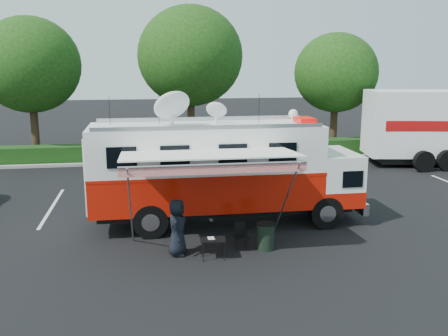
% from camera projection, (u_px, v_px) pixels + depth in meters
% --- Properties ---
extents(ground_plane, '(120.00, 120.00, 0.00)m').
position_uv_depth(ground_plane, '(226.00, 223.00, 17.84)').
color(ground_plane, black).
rests_on(ground_plane, ground).
extents(back_border, '(60.00, 6.14, 8.87)m').
position_uv_depth(back_border, '(210.00, 72.00, 29.42)').
color(back_border, '#9E998E').
rests_on(back_border, ground_plane).
extents(stall_lines, '(24.12, 5.50, 0.01)m').
position_uv_depth(stall_lines, '(203.00, 201.00, 20.65)').
color(stall_lines, silver).
rests_on(stall_lines, ground_plane).
extents(command_truck, '(9.45, 2.60, 4.54)m').
position_uv_depth(command_truck, '(224.00, 170.00, 17.41)').
color(command_truck, black).
rests_on(command_truck, ground_plane).
extents(awning, '(5.16, 2.66, 3.12)m').
position_uv_depth(awning, '(210.00, 158.00, 14.47)').
color(awning, white).
rests_on(awning, ground_plane).
extents(person, '(0.71, 0.94, 1.71)m').
position_uv_depth(person, '(178.00, 255.00, 14.90)').
color(person, black).
rests_on(person, ground_plane).
extents(folding_table, '(0.77, 0.57, 0.62)m').
position_uv_depth(folding_table, '(213.00, 240.00, 14.48)').
color(folding_table, black).
rests_on(folding_table, ground_plane).
extents(folding_chair, '(0.47, 0.49, 0.81)m').
position_uv_depth(folding_chair, '(240.00, 233.00, 15.34)').
color(folding_chair, black).
rests_on(folding_chair, ground_plane).
extents(trash_bin, '(0.57, 0.57, 0.85)m').
position_uv_depth(trash_bin, '(266.00, 236.00, 15.25)').
color(trash_bin, black).
rests_on(trash_bin, ground_plane).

